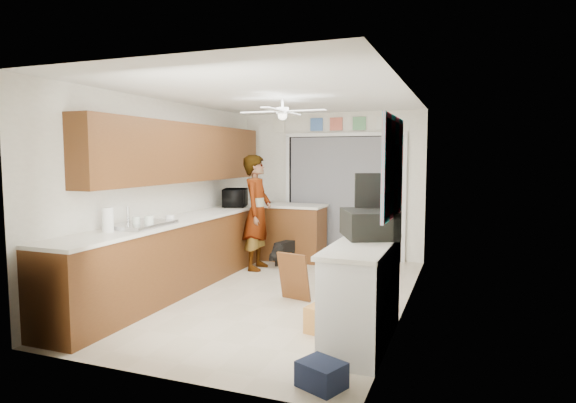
% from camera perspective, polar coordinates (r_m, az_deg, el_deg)
% --- Properties ---
extents(floor, '(5.00, 5.00, 0.00)m').
position_cam_1_polar(floor, '(6.26, -1.31, -10.87)').
color(floor, beige).
rests_on(floor, ground).
extents(ceiling, '(5.00, 5.00, 0.00)m').
position_cam_1_polar(ceiling, '(6.06, -1.36, 12.48)').
color(ceiling, white).
rests_on(ceiling, ground).
extents(wall_back, '(3.20, 0.00, 3.20)m').
position_cam_1_polar(wall_back, '(8.40, 5.05, 1.94)').
color(wall_back, white).
rests_on(wall_back, ground).
extents(wall_front, '(3.20, 0.00, 3.20)m').
position_cam_1_polar(wall_front, '(3.84, -15.42, -2.32)').
color(wall_front, white).
rests_on(wall_front, ground).
extents(wall_left, '(0.00, 5.00, 5.00)m').
position_cam_1_polar(wall_left, '(6.79, -13.96, 0.99)').
color(wall_left, white).
rests_on(wall_left, ground).
extents(wall_right, '(0.00, 5.00, 5.00)m').
position_cam_1_polar(wall_right, '(5.63, 13.94, 0.12)').
color(wall_right, white).
rests_on(wall_right, ground).
extents(left_base_cabinets, '(0.60, 4.80, 0.90)m').
position_cam_1_polar(left_base_cabinets, '(6.73, -11.69, -5.87)').
color(left_base_cabinets, '#5B3215').
rests_on(left_base_cabinets, floor).
extents(left_countertop, '(0.62, 4.80, 0.04)m').
position_cam_1_polar(left_countertop, '(6.65, -11.70, -1.91)').
color(left_countertop, white).
rests_on(left_countertop, left_base_cabinets).
extents(upper_cabinets, '(0.32, 4.00, 0.80)m').
position_cam_1_polar(upper_cabinets, '(6.85, -12.01, 5.67)').
color(upper_cabinets, '#5B3215').
rests_on(upper_cabinets, wall_left).
extents(sink_basin, '(0.50, 0.76, 0.06)m').
position_cam_1_polar(sink_basin, '(5.84, -16.95, -2.70)').
color(sink_basin, silver).
rests_on(sink_basin, left_countertop).
extents(faucet, '(0.03, 0.03, 0.22)m').
position_cam_1_polar(faucet, '(5.94, -18.43, -1.68)').
color(faucet, silver).
rests_on(faucet, left_countertop).
extents(peninsula_base, '(1.00, 0.60, 0.90)m').
position_cam_1_polar(peninsula_base, '(8.16, 0.67, -3.79)').
color(peninsula_base, '#5B3215').
rests_on(peninsula_base, floor).
extents(peninsula_top, '(1.04, 0.64, 0.04)m').
position_cam_1_polar(peninsula_top, '(8.10, 0.67, -0.51)').
color(peninsula_top, white).
rests_on(peninsula_top, peninsula_base).
extents(back_opening_recess, '(2.00, 0.06, 2.10)m').
position_cam_1_polar(back_opening_recess, '(8.32, 6.64, 0.51)').
color(back_opening_recess, black).
rests_on(back_opening_recess, wall_back).
extents(curtain_panel, '(1.90, 0.03, 2.05)m').
position_cam_1_polar(curtain_panel, '(8.28, 6.58, 0.49)').
color(curtain_panel, gray).
rests_on(curtain_panel, wall_back).
extents(door_trim_left, '(0.06, 0.04, 2.10)m').
position_cam_1_polar(door_trim_left, '(8.59, -0.02, 0.70)').
color(door_trim_left, white).
rests_on(door_trim_left, wall_back).
extents(door_trim_right, '(0.06, 0.04, 2.10)m').
position_cam_1_polar(door_trim_right, '(8.10, 13.61, 0.27)').
color(door_trim_right, white).
rests_on(door_trim_right, wall_back).
extents(door_trim_head, '(2.10, 0.04, 0.06)m').
position_cam_1_polar(door_trim_head, '(8.27, 6.67, 7.90)').
color(door_trim_head, white).
rests_on(door_trim_head, wall_back).
extents(header_frame_1, '(0.22, 0.02, 0.22)m').
position_cam_1_polar(header_frame_1, '(8.44, 3.40, 9.10)').
color(header_frame_1, '#4772BF').
rests_on(header_frame_1, wall_back).
extents(header_frame_2, '(0.22, 0.02, 0.22)m').
position_cam_1_polar(header_frame_2, '(8.34, 5.73, 9.13)').
color(header_frame_2, '#D76550').
rests_on(header_frame_2, wall_back).
extents(header_frame_3, '(0.22, 0.02, 0.22)m').
position_cam_1_polar(header_frame_3, '(8.25, 8.45, 9.14)').
color(header_frame_3, '#5EA56D').
rests_on(header_frame_3, wall_back).
extents(header_frame_4, '(0.22, 0.02, 0.22)m').
position_cam_1_polar(header_frame_4, '(8.17, 11.22, 9.13)').
color(header_frame_4, silver).
rests_on(header_frame_4, wall_back).
extents(route66_sign, '(0.22, 0.02, 0.26)m').
position_cam_1_polar(route66_sign, '(8.67, -1.08, 9.01)').
color(route66_sign, silver).
rests_on(route66_sign, wall_back).
extents(right_counter_base, '(0.50, 1.40, 0.90)m').
position_cam_1_polar(right_counter_base, '(4.65, 8.83, -10.93)').
color(right_counter_base, white).
rests_on(right_counter_base, floor).
extents(right_counter_top, '(0.54, 1.44, 0.04)m').
position_cam_1_polar(right_counter_top, '(4.54, 8.79, -5.22)').
color(right_counter_top, white).
rests_on(right_counter_top, right_counter_base).
extents(abstract_painting, '(0.03, 1.15, 0.95)m').
position_cam_1_polar(abstract_painting, '(4.62, 12.35, 4.00)').
color(abstract_painting, '#F75B82').
rests_on(abstract_painting, wall_right).
extents(ceiling_fan, '(1.14, 1.14, 0.24)m').
position_cam_1_polar(ceiling_fan, '(6.22, -0.66, 10.63)').
color(ceiling_fan, white).
rests_on(ceiling_fan, ceiling).
extents(microwave, '(0.51, 0.61, 0.29)m').
position_cam_1_polar(microwave, '(7.82, -6.27, 0.46)').
color(microwave, black).
rests_on(microwave, left_countertop).
extents(cup, '(0.12, 0.12, 0.09)m').
position_cam_1_polar(cup, '(6.11, -13.82, -1.99)').
color(cup, white).
rests_on(cup, left_countertop).
extents(jar_a, '(0.12, 0.12, 0.14)m').
position_cam_1_polar(jar_a, '(5.68, -16.15, -2.32)').
color(jar_a, silver).
rests_on(jar_a, left_countertop).
extents(jar_b, '(0.11, 0.11, 0.13)m').
position_cam_1_polar(jar_b, '(5.73, -17.53, -2.36)').
color(jar_b, silver).
rests_on(jar_b, left_countertop).
extents(paper_towel_roll, '(0.15, 0.15, 0.27)m').
position_cam_1_polar(paper_towel_roll, '(5.51, -20.59, -2.04)').
color(paper_towel_roll, white).
rests_on(paper_towel_roll, left_countertop).
extents(suitcase, '(0.70, 0.77, 0.27)m').
position_cam_1_polar(suitcase, '(4.91, 9.53, -2.61)').
color(suitcase, black).
rests_on(suitcase, right_counter_top).
extents(suitcase_rim, '(0.64, 0.71, 0.02)m').
position_cam_1_polar(suitcase_rim, '(4.92, 9.51, -3.88)').
color(suitcase_rim, yellow).
rests_on(suitcase_rim, suitcase).
extents(suitcase_lid, '(0.39, 0.20, 0.50)m').
position_cam_1_polar(suitcase_lid, '(5.16, 10.20, 0.57)').
color(suitcase_lid, black).
rests_on(suitcase_lid, suitcase).
extents(cardboard_box, '(0.48, 0.40, 0.26)m').
position_cam_1_polar(cardboard_box, '(4.93, 4.93, -13.83)').
color(cardboard_box, '#C8893F').
rests_on(cardboard_box, floor).
extents(navy_crate, '(0.41, 0.38, 0.20)m').
position_cam_1_polar(navy_crate, '(3.89, 4.00, -19.79)').
color(navy_crate, '#161E38').
rests_on(navy_crate, floor).
extents(cabinet_door_panel, '(0.42, 0.24, 0.59)m').
position_cam_1_polar(cabinet_door_panel, '(5.88, 0.69, -8.90)').
color(cabinet_door_panel, '#5B3215').
rests_on(cabinet_door_panel, floor).
extents(man, '(0.49, 0.69, 1.77)m').
position_cam_1_polar(man, '(7.45, -3.68, -1.29)').
color(man, white).
rests_on(man, floor).
extents(dog, '(0.35, 0.59, 0.44)m').
position_cam_1_polar(dog, '(7.77, -0.37, -5.99)').
color(dog, black).
rests_on(dog, floor).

